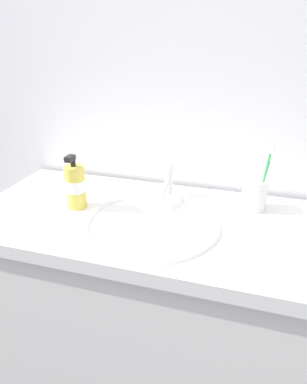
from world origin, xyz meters
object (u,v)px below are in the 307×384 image
at_px(toothbrush_cup, 255,194).
at_px(soap_dispenser, 75,186).
at_px(toothbrush_blue, 265,177).
at_px(faucet, 167,184).
at_px(toothbrush_green, 265,174).

bearing_deg(toothbrush_cup, soap_dispenser, -164.19).
bearing_deg(toothbrush_blue, faucet, -179.03).
xyz_separation_m(toothbrush_green, soap_dispenser, (-0.56, -0.14, -0.05)).
height_order(toothbrush_cup, toothbrush_green, toothbrush_green).
distance_m(toothbrush_green, toothbrush_blue, 0.02).
relative_size(toothbrush_blue, soap_dispenser, 1.05).
height_order(faucet, soap_dispenser, soap_dispenser).
xyz_separation_m(faucet, toothbrush_blue, (0.30, 0.01, 0.06)).
relative_size(toothbrush_cup, soap_dispenser, 0.56).
distance_m(toothbrush_cup, soap_dispenser, 0.56).
xyz_separation_m(faucet, toothbrush_green, (0.30, -0.01, 0.07)).
distance_m(faucet, soap_dispenser, 0.30).
bearing_deg(toothbrush_cup, toothbrush_green, -34.15).
height_order(toothbrush_green, soap_dispenser, toothbrush_green).
distance_m(toothbrush_blue, soap_dispenser, 0.58).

